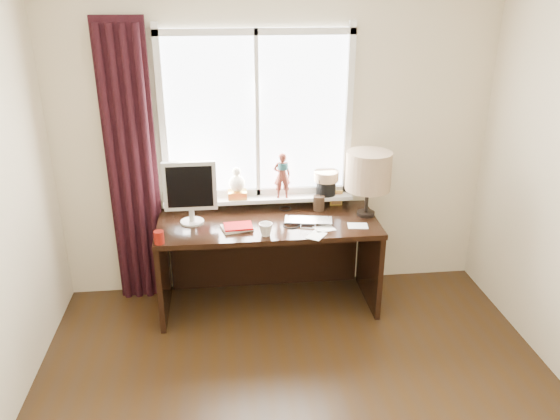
{
  "coord_description": "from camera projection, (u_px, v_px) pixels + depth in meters",
  "views": [
    {
      "loc": [
        -0.43,
        -2.21,
        2.46
      ],
      "look_at": [
        -0.05,
        1.25,
        1.0
      ],
      "focal_mm": 35.0,
      "sensor_mm": 36.0,
      "label": 1
    }
  ],
  "objects": [
    {
      "name": "wall_back",
      "position": [
        276.0,
        139.0,
        4.36
      ],
      "size": [
        3.5,
        0.0,
        2.6
      ],
      "primitive_type": "cube",
      "rotation": [
        1.57,
        0.0,
        0.0
      ],
      "color": "beige",
      "rests_on": "ground"
    },
    {
      "name": "laptop",
      "position": [
        309.0,
        221.0,
        4.19
      ],
      "size": [
        0.4,
        0.3,
        0.03
      ],
      "primitive_type": "imported",
      "rotation": [
        0.0,
        0.0,
        -0.18
      ],
      "color": "silver",
      "rests_on": "desk"
    },
    {
      "name": "mug",
      "position": [
        266.0,
        229.0,
        3.96
      ],
      "size": [
        0.14,
        0.14,
        0.1
      ],
      "primitive_type": "imported",
      "rotation": [
        0.0,
        0.0,
        0.64
      ],
      "color": "white",
      "rests_on": "desk"
    },
    {
      "name": "red_cup",
      "position": [
        159.0,
        237.0,
        3.84
      ],
      "size": [
        0.07,
        0.07,
        0.09
      ],
      "primitive_type": "cylinder",
      "color": "maroon",
      "rests_on": "desk"
    },
    {
      "name": "window",
      "position": [
        261.0,
        140.0,
        4.29
      ],
      "size": [
        1.52,
        0.2,
        1.4
      ],
      "color": "white",
      "rests_on": "ground"
    },
    {
      "name": "curtain",
      "position": [
        132.0,
        170.0,
        4.23
      ],
      "size": [
        0.38,
        0.09,
        2.25
      ],
      "color": "black",
      "rests_on": "floor"
    },
    {
      "name": "desk",
      "position": [
        267.0,
        244.0,
        4.4
      ],
      "size": [
        1.7,
        0.7,
        0.75
      ],
      "color": "black",
      "rests_on": "floor"
    },
    {
      "name": "monitor",
      "position": [
        190.0,
        189.0,
        4.09
      ],
      "size": [
        0.4,
        0.18,
        0.49
      ],
      "color": "beige",
      "rests_on": "desk"
    },
    {
      "name": "notebook_stack",
      "position": [
        237.0,
        227.0,
        4.08
      ],
      "size": [
        0.25,
        0.21,
        0.03
      ],
      "color": "beige",
      "rests_on": "desk"
    },
    {
      "name": "brush_holder",
      "position": [
        319.0,
        203.0,
        4.4
      ],
      "size": [
        0.09,
        0.09,
        0.25
      ],
      "color": "black",
      "rests_on": "desk"
    },
    {
      "name": "icon_frame",
      "position": [
        336.0,
        198.0,
        4.5
      ],
      "size": [
        0.1,
        0.03,
        0.13
      ],
      "color": "gold",
      "rests_on": "desk"
    },
    {
      "name": "table_lamp",
      "position": [
        369.0,
        172.0,
        4.19
      ],
      "size": [
        0.35,
        0.35,
        0.52
      ],
      "color": "black",
      "rests_on": "desk"
    },
    {
      "name": "loose_papers",
      "position": [
        333.0,
        230.0,
        4.07
      ],
      "size": [
        0.51,
        0.29,
        0.0
      ],
      "color": "white",
      "rests_on": "desk"
    },
    {
      "name": "desk_cables",
      "position": [
        296.0,
        219.0,
        4.25
      ],
      "size": [
        0.32,
        0.47,
        0.01
      ],
      "color": "black",
      "rests_on": "desk"
    }
  ]
}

